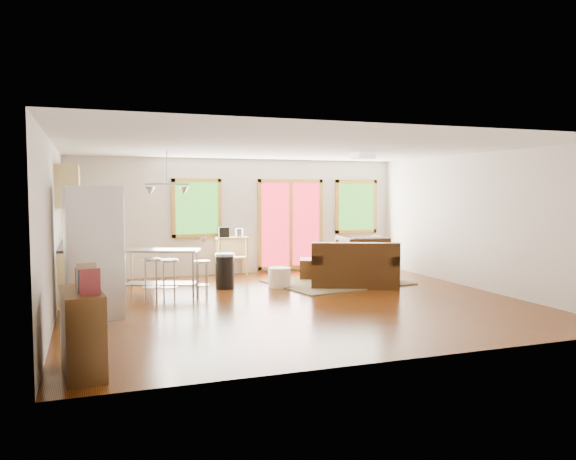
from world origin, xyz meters
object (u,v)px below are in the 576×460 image
object	(u,v)px
loveseat	(354,269)
kitchen_cart	(230,242)
coffee_table	(345,264)
ottoman	(315,269)
armchair	(362,253)
rug	(337,282)
refrigerator	(94,252)
island	(161,264)

from	to	relation	value
loveseat	kitchen_cart	distance (m)	2.99
coffee_table	ottoman	world-z (taller)	ottoman
armchair	kitchen_cart	xyz separation A→B (m)	(-2.75, 1.00, 0.25)
armchair	coffee_table	bearing A→B (deg)	33.66
ottoman	kitchen_cart	bearing A→B (deg)	146.17
rug	ottoman	bearing A→B (deg)	107.15
armchair	refrigerator	xyz separation A→B (m)	(-5.65, -2.36, 0.49)
armchair	ottoman	world-z (taller)	armchair
refrigerator	rug	bearing A→B (deg)	13.26
loveseat	island	world-z (taller)	loveseat
refrigerator	kitchen_cart	distance (m)	4.44
coffee_table	refrigerator	world-z (taller)	refrigerator
kitchen_cart	island	bearing A→B (deg)	-131.53
armchair	kitchen_cart	bearing A→B (deg)	-14.38
coffee_table	kitchen_cart	xyz separation A→B (m)	(-2.20, 1.29, 0.42)
ottoman	loveseat	bearing A→B (deg)	-73.37
armchair	rug	bearing A→B (deg)	44.24
rug	kitchen_cart	world-z (taller)	kitchen_cart
kitchen_cart	loveseat	bearing A→B (deg)	-49.15
rug	loveseat	bearing A→B (deg)	-74.12
refrigerator	island	bearing A→B (deg)	44.81
rug	island	world-z (taller)	island
rug	coffee_table	size ratio (longest dim) A/B	2.38
armchair	refrigerator	bearing A→B (deg)	28.28
coffee_table	armchair	size ratio (longest dim) A/B	1.10
rug	armchair	distance (m)	1.31
coffee_table	armchair	xyz separation A→B (m)	(0.55, 0.29, 0.17)
island	coffee_table	bearing A→B (deg)	9.85
rug	loveseat	world-z (taller)	loveseat
coffee_table	island	bearing A→B (deg)	-170.15
ottoman	kitchen_cart	distance (m)	1.98
island	loveseat	bearing A→B (deg)	-4.16
coffee_table	refrigerator	bearing A→B (deg)	-157.89
rug	armchair	size ratio (longest dim) A/B	2.61
loveseat	armchair	distance (m)	1.49
rug	refrigerator	distance (m)	5.06
rug	ottoman	distance (m)	0.75
coffee_table	ottoman	bearing A→B (deg)	159.87
rug	loveseat	xyz separation A→B (m)	(0.14, -0.49, 0.34)
rug	kitchen_cart	size ratio (longest dim) A/B	2.37
coffee_table	ottoman	size ratio (longest dim) A/B	1.69
rug	ottoman	world-z (taller)	ottoman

